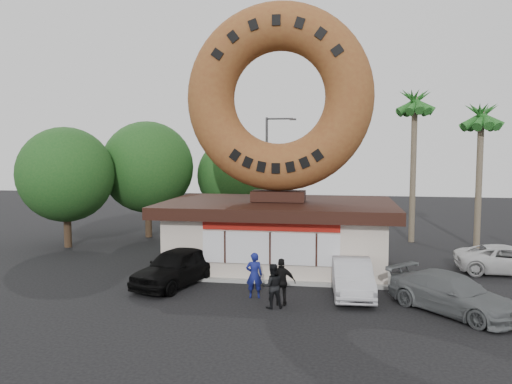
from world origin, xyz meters
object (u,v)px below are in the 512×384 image
Objects in this scene: person_left at (254,275)px; person_right at (282,282)px; street_lamp at (269,169)px; car_grey at (452,294)px; car_black at (176,267)px; donut_shop at (278,232)px; car_silver at (352,277)px; giant_donut at (279,98)px; car_white at (509,260)px; person_center at (272,286)px.

person_left reaches higher than person_right.
street_lamp is 18.54m from car_grey.
donut_shop is at bearing 62.59° from car_black.
donut_shop is at bearing 126.57° from car_silver.
giant_donut reaches higher than car_white.
person_center is at bearing -81.75° from street_lamp.
person_right is at bearing -80.45° from street_lamp.
person_left is at bearing -84.31° from street_lamp.
person_center is 3.68m from car_silver.
car_grey is (6.12, 0.14, -0.20)m from person_right.
donut_shop is at bearing -103.18° from person_left.
donut_shop is 6.11m from person_right.
giant_donut is 1.90× the size of car_white.
donut_shop is 2.59× the size of car_silver.
person_center is at bearing 48.17° from person_right.
person_right reaches higher than car_silver.
person_right is at bearing -5.27° from car_black.
car_silver is 8.68m from car_white.
person_right is 0.41× the size of car_silver.
car_silver is at bearing 15.99° from car_black.
person_center is 5.11m from car_black.
giant_donut is 2.09× the size of car_silver.
giant_donut reaches higher than person_left.
car_silver is at bearing -163.71° from person_center.
donut_shop is 6.30× the size of person_right.
car_black reaches higher than car_grey.
person_right is 0.38× the size of car_black.
person_left reaches higher than car_white.
street_lamp reaches higher than person_left.
car_silver reaches higher than car_white.
person_center is 0.93× the size of person_right.
street_lamp is 4.43× the size of person_left.
donut_shop is at bearing -105.55° from person_center.
car_white is at bearing 14.02° from car_grey.
car_grey is 1.00× the size of car_white.
car_black is at bearing -28.86° from person_left.
car_grey is (6.95, -5.85, -1.07)m from donut_shop.
street_lamp is at bearing 55.41° from car_white.
car_black is 7.45m from car_silver.
giant_donut reaches higher than car_grey.
person_right is 6.12m from car_grey.
car_silver is (3.48, -4.19, -7.61)m from giant_donut.
person_right is 11.88m from car_white.
person_right is at bearing 137.17° from person_left.
person_center is at bearing 117.27° from person_left.
giant_donut is at bearing 126.46° from car_silver.
car_black is at bearing 125.96° from car_grey.
car_grey is at bearing 150.65° from car_white.
car_white is (7.37, 4.59, -0.05)m from car_silver.
person_right is at bearing 137.20° from car_grey.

